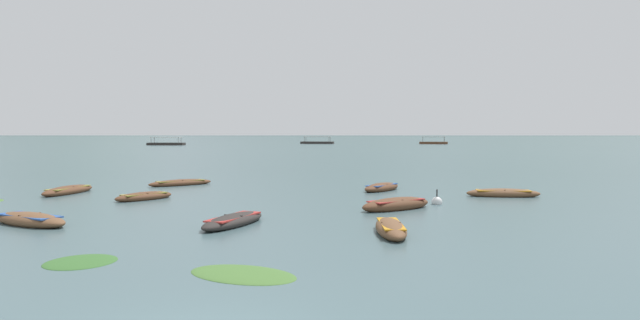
# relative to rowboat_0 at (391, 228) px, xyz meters

# --- Properties ---
(ground_plane) EXTENTS (6000.00, 6000.00, 0.00)m
(ground_plane) POSITION_rel_rowboat_0_xyz_m (-4.86, 1490.85, -0.17)
(ground_plane) COLOR #476066
(mountain_1) EXTENTS (1113.12, 1113.12, 442.31)m
(mountain_1) POSITION_rel_rowboat_0_xyz_m (-851.80, 2056.67, 220.98)
(mountain_1) COLOR #56665B
(mountain_1) RESTS_ON ground
(mountain_2) EXTENTS (1905.14, 1905.14, 439.12)m
(mountain_2) POSITION_rel_rowboat_0_xyz_m (276.00, 2099.69, 219.39)
(mountain_2) COLOR #4C5B56
(mountain_2) RESTS_ON ground
(mountain_3) EXTENTS (2093.51, 2093.51, 520.63)m
(mountain_3) POSITION_rel_rowboat_0_xyz_m (944.61, 2354.10, 260.14)
(mountain_3) COLOR #56665B
(mountain_3) RESTS_ON ground
(rowboat_0) EXTENTS (1.15, 3.45, 0.55)m
(rowboat_0) POSITION_rel_rowboat_0_xyz_m (0.00, 0.00, 0.00)
(rowboat_0) COLOR brown
(rowboat_0) RESTS_ON ground
(rowboat_1) EXTENTS (3.88, 3.09, 0.65)m
(rowboat_1) POSITION_rel_rowboat_0_xyz_m (1.32, 5.75, 0.03)
(rowboat_1) COLOR brown
(rowboat_1) RESTS_ON ground
(rowboat_2) EXTENTS (2.01, 4.31, 0.55)m
(rowboat_2) POSITION_rel_rowboat_0_xyz_m (-15.79, 12.89, -0.00)
(rowboat_2) COLOR brown
(rowboat_2) RESTS_ON ground
(rowboat_3) EXTENTS (3.86, 3.10, 0.55)m
(rowboat_3) POSITION_rel_rowboat_0_xyz_m (-12.96, 2.51, 0.00)
(rowboat_3) COLOR brown
(rowboat_3) RESTS_ON ground
(rowboat_4) EXTENTS (3.04, 3.38, 0.56)m
(rowboat_4) POSITION_rel_rowboat_0_xyz_m (1.99, 13.54, 0.00)
(rowboat_4) COLOR brown
(rowboat_4) RESTS_ON ground
(rowboat_5) EXTENTS (4.11, 3.32, 0.48)m
(rowboat_5) POSITION_rel_rowboat_0_xyz_m (-10.50, 17.41, -0.02)
(rowboat_5) COLOR brown
(rowboat_5) RESTS_ON ground
(rowboat_6) EXTENTS (2.62, 3.87, 0.51)m
(rowboat_6) POSITION_rel_rowboat_0_xyz_m (-5.45, 1.98, -0.01)
(rowboat_6) COLOR #2D2826
(rowboat_6) RESTS_ON ground
(rowboat_7) EXTENTS (3.96, 1.67, 0.54)m
(rowboat_7) POSITION_rel_rowboat_0_xyz_m (7.95, 10.19, -0.00)
(rowboat_7) COLOR brown
(rowboat_7) RESTS_ON ground
(rowboat_8) EXTENTS (2.94, 3.04, 0.49)m
(rowboat_8) POSITION_rel_rowboat_0_xyz_m (-10.80, 9.86, -0.02)
(rowboat_8) COLOR brown
(rowboat_8) RESTS_ON ground
(ferry_0) EXTENTS (11.24, 5.95, 2.54)m
(ferry_0) POSITION_rel_rowboat_0_xyz_m (5.22, 157.99, 0.27)
(ferry_0) COLOR #2D2826
(ferry_0) RESTS_ON ground
(ferry_1) EXTENTS (9.27, 5.00, 2.54)m
(ferry_1) POSITION_rel_rowboat_0_xyz_m (42.10, 151.49, 0.27)
(ferry_1) COLOR brown
(ferry_1) RESTS_ON ground
(ferry_2) EXTENTS (10.77, 4.47, 2.54)m
(ferry_2) POSITION_rel_rowboat_0_xyz_m (-39.34, 139.00, 0.27)
(ferry_2) COLOR #2D2826
(ferry_2) RESTS_ON ground
(mooring_buoy) EXTENTS (0.51, 0.51, 0.86)m
(mooring_buoy) POSITION_rel_rowboat_0_xyz_m (3.57, 7.29, -0.07)
(mooring_buoy) COLOR silver
(mooring_buoy) RESTS_ON ground
(weed_patch_0) EXTENTS (2.53, 2.53, 0.14)m
(weed_patch_0) POSITION_rel_rowboat_0_xyz_m (-8.82, -3.52, -0.17)
(weed_patch_0) COLOR #38662D
(weed_patch_0) RESTS_ON ground
(weed_patch_2) EXTENTS (3.24, 2.78, 0.14)m
(weed_patch_2) POSITION_rel_rowboat_0_xyz_m (-4.49, -4.99, -0.17)
(weed_patch_2) COLOR #477033
(weed_patch_2) RESTS_ON ground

